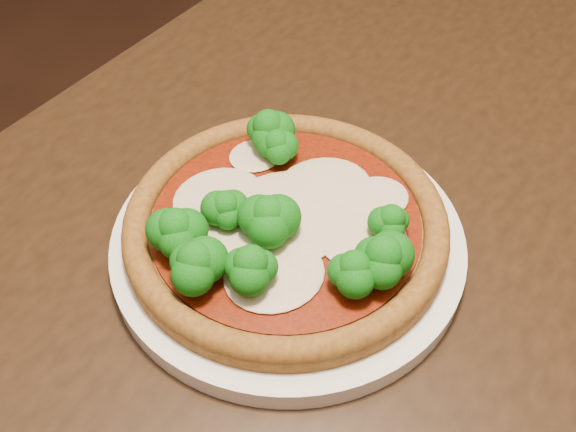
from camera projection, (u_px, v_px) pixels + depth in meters
dining_table at (313, 363)px, 0.58m from camera, size 1.47×1.21×0.75m
plate at (288, 241)px, 0.53m from camera, size 0.29×0.29×0.02m
pizza at (283, 220)px, 0.51m from camera, size 0.26×0.26×0.06m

